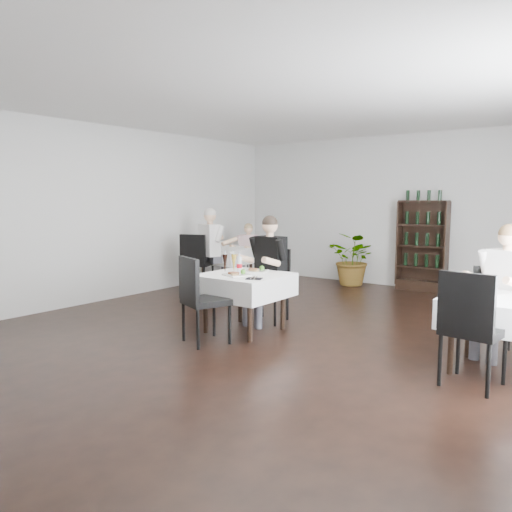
{
  "coord_description": "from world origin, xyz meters",
  "views": [
    {
      "loc": [
        3.7,
        -5.1,
        1.77
      ],
      "look_at": [
        -0.26,
        0.2,
        0.99
      ],
      "focal_mm": 35.0,
      "sensor_mm": 36.0,
      "label": 1
    }
  ],
  "objects_px": {
    "potted_tree": "(354,259)",
    "diner_main": "(266,261)",
    "wine_shelf": "(422,247)",
    "main_table": "(244,285)"
  },
  "relations": [
    {
      "from": "wine_shelf",
      "to": "diner_main",
      "type": "distance_m",
      "value": 3.9
    },
    {
      "from": "wine_shelf",
      "to": "potted_tree",
      "type": "height_order",
      "value": "wine_shelf"
    },
    {
      "from": "wine_shelf",
      "to": "potted_tree",
      "type": "xyz_separation_m",
      "value": [
        -1.29,
        -0.22,
        -0.31
      ]
    },
    {
      "from": "wine_shelf",
      "to": "diner_main",
      "type": "height_order",
      "value": "wine_shelf"
    },
    {
      "from": "wine_shelf",
      "to": "diner_main",
      "type": "xyz_separation_m",
      "value": [
        -0.92,
        -3.79,
        0.04
      ]
    },
    {
      "from": "main_table",
      "to": "diner_main",
      "type": "height_order",
      "value": "diner_main"
    },
    {
      "from": "main_table",
      "to": "potted_tree",
      "type": "relative_size",
      "value": 0.96
    },
    {
      "from": "wine_shelf",
      "to": "potted_tree",
      "type": "bearing_deg",
      "value": -170.12
    },
    {
      "from": "main_table",
      "to": "potted_tree",
      "type": "distance_m",
      "value": 4.11
    },
    {
      "from": "potted_tree",
      "to": "diner_main",
      "type": "height_order",
      "value": "diner_main"
    }
  ]
}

